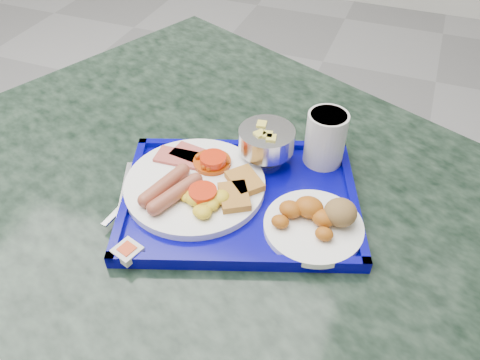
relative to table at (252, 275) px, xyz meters
The scene contains 10 objects.
floor 1.13m from the table, behind, with size 6.00×6.00×0.00m, color #979699.
table is the anchor object (origin of this frame).
tray 0.22m from the table, 159.07° to the right, with size 0.48×0.41×0.02m.
main_plate 0.26m from the table, 168.61° to the right, with size 0.25×0.25×0.04m.
bread_plate 0.27m from the table, 14.14° to the right, with size 0.16×0.16×0.05m.
fruit_bowl 0.29m from the table, 98.07° to the left, with size 0.10×0.10×0.07m.
juice_cup 0.33m from the table, 58.63° to the left, with size 0.07×0.07×0.10m.
spoon 0.31m from the table, behind, with size 0.04×0.17×0.01m.
knife 0.32m from the table, 158.39° to the right, with size 0.01×0.18×0.00m, color #BCBBBE.
jam_packet 0.33m from the table, 126.53° to the right, with size 0.05×0.05×0.02m.
Camera 1 is at (1.13, -0.62, 1.42)m, focal length 35.00 mm.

